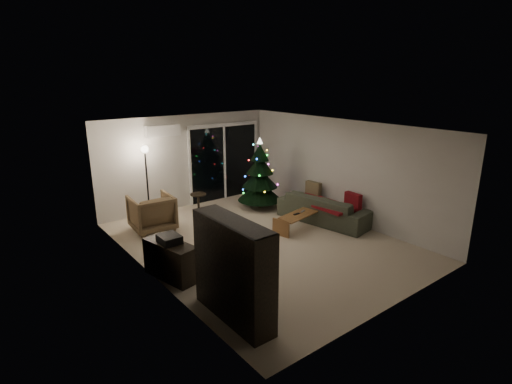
% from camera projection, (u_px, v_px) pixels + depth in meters
% --- Properties ---
extents(room, '(6.50, 7.51, 2.60)m').
position_uv_depth(room, '(238.00, 180.00, 9.82)').
color(room, beige).
rests_on(room, ground).
extents(bookshelf, '(0.89, 1.59, 1.55)m').
position_uv_depth(bookshelf, '(222.00, 274.00, 5.69)').
color(bookshelf, black).
rests_on(bookshelf, floor).
extents(media_cabinet, '(0.62, 1.14, 0.67)m').
position_uv_depth(media_cabinet, '(171.00, 260.00, 7.10)').
color(media_cabinet, black).
rests_on(media_cabinet, floor).
extents(stereo, '(0.34, 0.40, 0.14)m').
position_uv_depth(stereo, '(169.00, 239.00, 6.99)').
color(stereo, black).
rests_on(stereo, media_cabinet).
extents(armchair, '(0.99, 1.01, 0.86)m').
position_uv_depth(armchair, '(152.00, 213.00, 9.25)').
color(armchair, '#4D3C24').
rests_on(armchair, floor).
extents(ottoman, '(0.53, 0.53, 0.42)m').
position_uv_depth(ottoman, '(215.00, 220.00, 9.45)').
color(ottoman, beige).
rests_on(ottoman, floor).
extents(cardboard_box_a, '(0.46, 0.40, 0.27)m').
position_uv_depth(cardboard_box_a, '(208.00, 242.00, 8.38)').
color(cardboard_box_a, beige).
rests_on(cardboard_box_a, floor).
extents(cardboard_box_b, '(0.47, 0.45, 0.26)m').
position_uv_depth(cardboard_box_b, '(215.00, 230.00, 9.05)').
color(cardboard_box_b, beige).
rests_on(cardboard_box_b, floor).
extents(side_table, '(0.42, 0.42, 0.52)m').
position_uv_depth(side_table, '(199.00, 203.00, 10.50)').
color(side_table, black).
rests_on(side_table, floor).
extents(floor_lamp, '(0.29, 0.29, 1.82)m').
position_uv_depth(floor_lamp, '(147.00, 184.00, 9.83)').
color(floor_lamp, black).
rests_on(floor_lamp, floor).
extents(sofa, '(1.29, 2.44, 0.68)m').
position_uv_depth(sofa, '(325.00, 208.00, 9.85)').
color(sofa, '#4D5441').
rests_on(sofa, floor).
extents(sofa_throw, '(0.72, 1.67, 0.06)m').
position_uv_depth(sofa_throw, '(322.00, 203.00, 9.75)').
color(sofa_throw, maroon).
rests_on(sofa_throw, sofa).
extents(cushion_a, '(0.17, 0.46, 0.45)m').
position_uv_depth(cushion_a, '(313.00, 190.00, 10.42)').
color(cushion_a, '#7A704F').
rests_on(cushion_a, sofa).
extents(cushion_b, '(0.16, 0.45, 0.45)m').
position_uv_depth(cushion_b, '(353.00, 202.00, 9.43)').
color(cushion_b, maroon).
rests_on(cushion_b, sofa).
extents(coffee_table, '(1.37, 0.70, 0.41)m').
position_uv_depth(coffee_table, '(301.00, 221.00, 9.35)').
color(coffee_table, brown).
rests_on(coffee_table, floor).
extents(remote_a, '(0.16, 0.05, 0.02)m').
position_uv_depth(remote_a, '(296.00, 214.00, 9.20)').
color(remote_a, black).
rests_on(remote_a, coffee_table).
extents(remote_b, '(0.16, 0.09, 0.02)m').
position_uv_depth(remote_b, '(303.00, 211.00, 9.39)').
color(remote_b, slate).
rests_on(remote_b, coffee_table).
extents(christmas_tree, '(1.58, 1.58, 1.93)m').
position_uv_depth(christmas_tree, '(260.00, 173.00, 10.72)').
color(christmas_tree, black).
rests_on(christmas_tree, floor).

